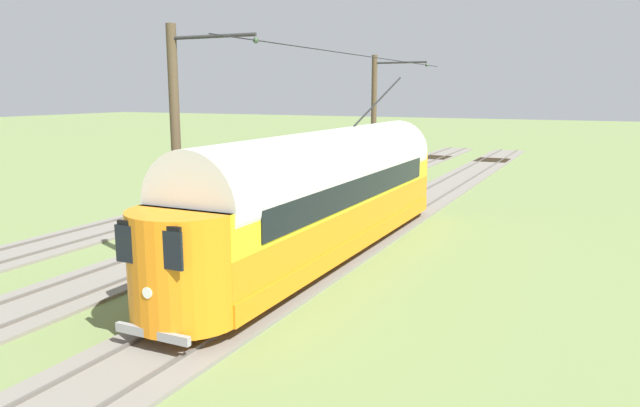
# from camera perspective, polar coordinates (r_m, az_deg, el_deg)

# --- Properties ---
(ground_plane) EXTENTS (220.00, 220.00, 0.00)m
(ground_plane) POSITION_cam_1_polar(r_m,az_deg,el_deg) (23.56, -9.14, -3.13)
(ground_plane) COLOR olive
(track_streetcar_siding) EXTENTS (2.80, 80.00, 0.18)m
(track_streetcar_siding) POSITION_cam_1_polar(r_m,az_deg,el_deg) (21.49, 2.05, -4.19)
(track_streetcar_siding) COLOR slate
(track_streetcar_siding) RESTS_ON ground
(track_adjacent_siding) EXTENTS (2.80, 80.00, 0.18)m
(track_adjacent_siding) POSITION_cam_1_polar(r_m,az_deg,el_deg) (23.80, -8.72, -2.85)
(track_adjacent_siding) COLOR slate
(track_adjacent_siding) RESTS_ON ground
(track_third_siding) EXTENTS (2.80, 80.00, 0.18)m
(track_third_siding) POSITION_cam_1_polar(r_m,az_deg,el_deg) (26.79, -17.32, -1.70)
(track_third_siding) COLOR slate
(track_third_siding) RESTS_ON ground
(vintage_streetcar) EXTENTS (2.65, 17.56, 5.99)m
(vintage_streetcar) POSITION_cam_1_polar(r_m,az_deg,el_deg) (19.94, 0.68, 1.15)
(vintage_streetcar) COLOR orange
(vintage_streetcar) RESTS_ON ground
(catenary_pole_foreground) EXTENTS (2.94, 0.28, 7.38)m
(catenary_pole_foreground) POSITION_cam_1_polar(r_m,az_deg,el_deg) (31.36, 5.27, 7.49)
(catenary_pole_foreground) COLOR #4C3D28
(catenary_pole_foreground) RESTS_ON ground
(catenary_pole_mid_near) EXTENTS (2.94, 0.28, 7.38)m
(catenary_pole_mid_near) POSITION_cam_1_polar(r_m,az_deg,el_deg) (17.47, -13.35, 4.81)
(catenary_pole_mid_near) COLOR #4C3D28
(catenary_pole_mid_near) RESTS_ON ground
(overhead_wire_run) EXTENTS (2.73, 19.84, 0.18)m
(overhead_wire_run) POSITION_cam_1_polar(r_m,az_deg,el_deg) (23.65, 4.93, 13.74)
(overhead_wire_run) COLOR black
(overhead_wire_run) RESTS_ON ground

